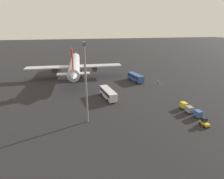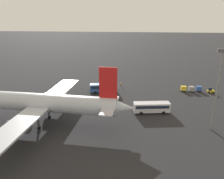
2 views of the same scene
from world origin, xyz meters
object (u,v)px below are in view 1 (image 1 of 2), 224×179
(airplane, at_px, (75,65))
(cargo_cart_grey, at_px, (189,109))
(worker_person, at_px, (158,82))
(cargo_cart_yellow, at_px, (184,105))
(shuttle_bus_far, at_px, (108,93))
(cargo_cart_blue, at_px, (198,114))
(baggage_tug, at_px, (204,122))
(shuttle_bus_near, at_px, (136,77))

(airplane, height_order, cargo_cart_grey, airplane)
(worker_person, distance_m, cargo_cart_yellow, 24.76)
(shuttle_bus_far, height_order, cargo_cart_grey, shuttle_bus_far)
(airplane, height_order, shuttle_bus_far, airplane)
(cargo_cart_blue, xyz_separation_m, cargo_cart_grey, (2.91, 0.63, 0.00))
(shuttle_bus_far, relative_size, cargo_cart_yellow, 5.38)
(airplane, relative_size, baggage_tug, 21.39)
(airplane, relative_size, cargo_cart_yellow, 25.56)
(shuttle_bus_near, bearing_deg, airplane, 51.64)
(shuttle_bus_far, height_order, worker_person, shuttle_bus_far)
(shuttle_bus_far, relative_size, cargo_cart_blue, 5.38)
(cargo_cart_grey, bearing_deg, cargo_cart_yellow, -2.28)
(worker_person, bearing_deg, cargo_cart_yellow, 170.98)
(cargo_cart_yellow, bearing_deg, baggage_tug, 176.21)
(airplane, bearing_deg, cargo_cart_blue, -144.72)
(baggage_tug, relative_size, cargo_cart_grey, 1.20)
(airplane, distance_m, cargo_cart_yellow, 54.58)
(shuttle_bus_near, xyz_separation_m, shuttle_bus_far, (-17.00, 16.52, -0.06))
(shuttle_bus_near, height_order, shuttle_bus_far, shuttle_bus_near)
(cargo_cart_yellow, bearing_deg, airplane, 35.23)
(cargo_cart_blue, bearing_deg, cargo_cart_grey, 12.24)
(airplane, bearing_deg, worker_person, -116.63)
(shuttle_bus_far, bearing_deg, baggage_tug, -147.57)
(baggage_tug, relative_size, cargo_cart_blue, 1.20)
(airplane, distance_m, cargo_cart_grey, 56.90)
(shuttle_bus_far, bearing_deg, shuttle_bus_near, -52.76)
(airplane, xyz_separation_m, worker_person, (-19.94, -35.23, -5.29))
(shuttle_bus_far, xyz_separation_m, cargo_cart_grey, (-16.44, -20.89, -0.74))
(worker_person, bearing_deg, airplane, 60.49)
(cargo_cart_yellow, bearing_deg, shuttle_bus_far, 57.22)
(baggage_tug, xyz_separation_m, cargo_cart_yellow, (9.87, -0.65, 0.25))
(shuttle_bus_near, distance_m, shuttle_bus_far, 23.71)
(cargo_cart_yellow, bearing_deg, worker_person, -9.02)
(shuttle_bus_near, xyz_separation_m, worker_person, (-6.08, -8.37, -1.13))
(airplane, height_order, cargo_cart_yellow, airplane)
(cargo_cart_yellow, bearing_deg, shuttle_bus_near, 8.36)
(cargo_cart_blue, xyz_separation_m, cargo_cart_yellow, (5.82, 0.52, 0.00))
(cargo_cart_grey, distance_m, cargo_cart_yellow, 2.91)
(cargo_cart_blue, relative_size, cargo_cart_yellow, 1.00)
(cargo_cart_yellow, bearing_deg, cargo_cart_blue, -174.94)
(airplane, relative_size, worker_person, 30.27)
(airplane, bearing_deg, cargo_cart_yellow, -141.89)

